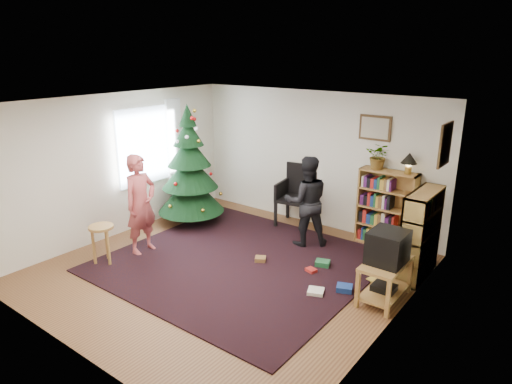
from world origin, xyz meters
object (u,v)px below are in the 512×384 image
Objects in this scene: stool at (102,234)px; table_lamp at (409,160)px; picture_back at (375,128)px; potted_plant at (379,156)px; picture_right at (445,145)px; bookshelf_right at (421,233)px; bookshelf_back at (386,208)px; armchair at (299,192)px; person_by_chair at (306,201)px; crt_tv at (388,247)px; tv_stand at (385,278)px; person_standing at (141,204)px; christmas_tree at (190,175)px.

table_lamp reaches higher than stool.
table_lamp is at bearing -11.55° from picture_back.
picture_right is at bearing -26.87° from potted_plant.
picture_back is 0.42× the size of bookshelf_right.
bookshelf_back is (0.36, -0.14, -1.29)m from picture_back.
picture_back reaches higher than stool.
armchair is 1.01m from person_by_chair.
crt_tv is 4.21m from stool.
stool is at bearing -129.17° from picture_back.
armchair is (-2.52, 0.75, -0.04)m from bookshelf_right.
stool is at bearing 8.87° from person_by_chair.
potted_plant is (0.87, 0.80, 0.75)m from person_by_chair.
bookshelf_right is 2.07× the size of stool.
crt_tv reaches higher than tv_stand.
picture_back is 4.03m from person_standing.
tv_stand is 4.21m from stool.
tv_stand is (-0.12, -0.95, -0.34)m from bookshelf_right.
bookshelf_right is 3.79× the size of table_lamp.
bookshelf_right is (1.19, -0.91, -1.29)m from picture_back.
picture_back is 0.34× the size of person_standing.
christmas_tree is 4.13m from tv_stand.
christmas_tree reaches higher than table_lamp.
picture_back is 0.79m from table_lamp.
crt_tv is at bearing -67.74° from bookshelf_back.
table_lamp is at bearing 34.39° from bookshelf_right.
bookshelf_back is (3.35, 1.24, -0.28)m from christmas_tree.
bookshelf_right is at bearing -37.37° from picture_back.
bookshelf_right is at bearing 6.40° from christmas_tree.
person_standing is at bearing -141.48° from table_lamp.
crt_tv is at bearing -102.78° from picture_right.
picture_back is 4.70m from stool.
bookshelf_back is at bearing 46.99° from bookshelf_right.
person_by_chair is 1.76m from table_lamp.
bookshelf_right is 1.02m from tv_stand.
person_by_chair is at bearing -149.62° from table_lamp.
stool is at bearing -157.62° from crt_tv.
picture_right is at bearing 77.36° from tv_stand.
picture_back is 0.66× the size of tv_stand.
bookshelf_back is at bearing 20.37° from christmas_tree.
person_standing is (-3.04, -2.66, 0.15)m from bookshelf_back.
stool reaches higher than tv_stand.
crt_tv is (-0.00, 0.00, 0.44)m from tv_stand.
table_lamp reaches higher than tv_stand.
picture_right is 1.71m from bookshelf_back.
person_standing is at bearing -166.03° from crt_tv.
table_lamp reaches higher than bookshelf_back.
picture_back is 1.60× the size of table_lamp.
person_by_chair is at bearing 152.51° from crt_tv.
bookshelf_back is 0.84× the size of person_by_chair.
picture_right is 0.46× the size of bookshelf_right.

